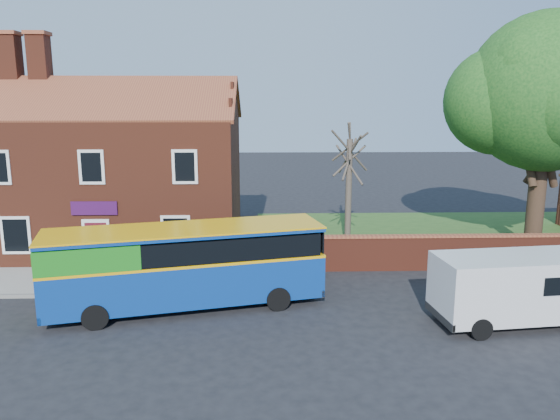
{
  "coord_description": "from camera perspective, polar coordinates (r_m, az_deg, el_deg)",
  "views": [
    {
      "loc": [
        0.44,
        -16.08,
        7.55
      ],
      "look_at": [
        1.05,
        5.0,
        3.18
      ],
      "focal_mm": 35.0,
      "sensor_mm": 36.0,
      "label": 1
    }
  ],
  "objects": [
    {
      "name": "ground",
      "position": [
        17.77,
        -3.01,
        -13.45
      ],
      "size": [
        120.0,
        120.0,
        0.0
      ],
      "primitive_type": "plane",
      "color": "black",
      "rests_on": "ground"
    },
    {
      "name": "pavement",
      "position": [
        24.25,
        -19.58,
        -6.98
      ],
      "size": [
        18.0,
        3.5,
        0.12
      ],
      "primitive_type": "cube",
      "color": "gray",
      "rests_on": "ground"
    },
    {
      "name": "kerb",
      "position": [
        22.69,
        -20.93,
        -8.35
      ],
      "size": [
        18.0,
        0.15,
        0.14
      ],
      "primitive_type": "cube",
      "color": "slate",
      "rests_on": "ground"
    },
    {
      "name": "grass_strip",
      "position": [
        32.56,
        21.11,
        -2.46
      ],
      "size": [
        26.0,
        12.0,
        0.04
      ],
      "primitive_type": "cube",
      "color": "#426B28",
      "rests_on": "ground"
    },
    {
      "name": "shop_building",
      "position": [
        28.87,
        -16.64,
        2.98
      ],
      "size": [
        12.3,
        8.13,
        10.5
      ],
      "color": "maroon",
      "rests_on": "ground"
    },
    {
      "name": "boundary_wall",
      "position": [
        27.13,
        26.05,
        -3.89
      ],
      "size": [
        22.0,
        0.38,
        1.6
      ],
      "color": "maroon",
      "rests_on": "ground"
    },
    {
      "name": "bus",
      "position": [
        19.99,
        -10.72,
        -5.5
      ],
      "size": [
        10.14,
        4.74,
        3.0
      ],
      "rotation": [
        0.0,
        0.0,
        0.24
      ],
      "color": "navy",
      "rests_on": "ground"
    },
    {
      "name": "van_near",
      "position": [
        20.1,
        23.53,
        -7.31
      ],
      "size": [
        5.64,
        2.75,
        2.38
      ],
      "rotation": [
        0.0,
        0.0,
        0.11
      ],
      "color": "silver",
      "rests_on": "ground"
    },
    {
      "name": "large_tree",
      "position": [
        29.25,
        26.02,
        10.53
      ],
      "size": [
        9.44,
        7.47,
        11.52
      ],
      "color": "black",
      "rests_on": "ground"
    },
    {
      "name": "bare_tree",
      "position": [
        27.8,
        7.19,
        2.38
      ],
      "size": [
        2.26,
        2.69,
        6.02
      ],
      "color": "#4C4238",
      "rests_on": "ground"
    }
  ]
}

